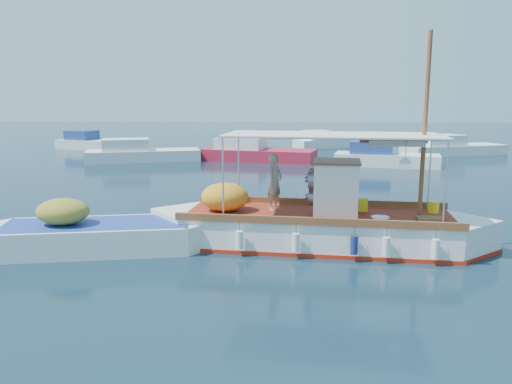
{
  "coord_description": "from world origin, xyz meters",
  "views": [
    {
      "loc": [
        -0.18,
        -14.96,
        4.33
      ],
      "look_at": [
        -1.14,
        0.0,
        1.52
      ],
      "focal_mm": 35.0,
      "sensor_mm": 36.0,
      "label": 1
    }
  ],
  "objects": [
    {
      "name": "bg_boat_nw",
      "position": [
        -10.53,
        19.25,
        0.49
      ],
      "size": [
        8.12,
        4.48,
        1.8
      ],
      "rotation": [
        0.0,
        0.0,
        0.28
      ],
      "color": "silver",
      "rests_on": "ground"
    },
    {
      "name": "bg_boat_e",
      "position": [
        12.49,
        24.66,
        0.49
      ],
      "size": [
        8.41,
        5.13,
        1.8
      ],
      "rotation": [
        0.0,
        0.0,
        0.34
      ],
      "color": "silver",
      "rests_on": "ground"
    },
    {
      "name": "bg_boat_ne",
      "position": [
        6.06,
        17.9,
        0.49
      ],
      "size": [
        6.93,
        3.62,
        1.8
      ],
      "rotation": [
        0.0,
        0.0,
        -0.22
      ],
      "color": "silver",
      "rests_on": "ground"
    },
    {
      "name": "fishing_caique",
      "position": [
        0.66,
        -0.38,
        0.56
      ],
      "size": [
        10.4,
        3.6,
        6.37
      ],
      "rotation": [
        0.0,
        0.0,
        -0.09
      ],
      "color": "white",
      "rests_on": "ground"
    },
    {
      "name": "dinghy",
      "position": [
        -5.74,
        -1.33,
        0.37
      ],
      "size": [
        7.13,
        3.04,
        1.77
      ],
      "rotation": [
        0.0,
        0.0,
        0.2
      ],
      "color": "white",
      "rests_on": "ground"
    },
    {
      "name": "bg_boat_far_w",
      "position": [
        -17.59,
        27.65,
        0.49
      ],
      "size": [
        6.19,
        3.93,
        1.8
      ],
      "rotation": [
        0.0,
        0.0,
        -0.31
      ],
      "color": "silver",
      "rests_on": "ground"
    },
    {
      "name": "bg_boat_n",
      "position": [
        -2.61,
        20.49,
        0.49
      ],
      "size": [
        8.61,
        4.55,
        1.8
      ],
      "rotation": [
        0.0,
        0.0,
        -0.22
      ],
      "color": "#A81C31",
      "rests_on": "ground"
    },
    {
      "name": "bg_boat_far_n",
      "position": [
        2.9,
        29.46,
        0.49
      ],
      "size": [
        5.63,
        4.32,
        1.8
      ],
      "rotation": [
        0.0,
        0.0,
        0.5
      ],
      "color": "silver",
      "rests_on": "ground"
    },
    {
      "name": "ground",
      "position": [
        0.0,
        0.0,
        0.0
      ],
      "size": [
        160.0,
        160.0,
        0.0
      ],
      "primitive_type": "plane",
      "color": "black",
      "rests_on": "ground"
    }
  ]
}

